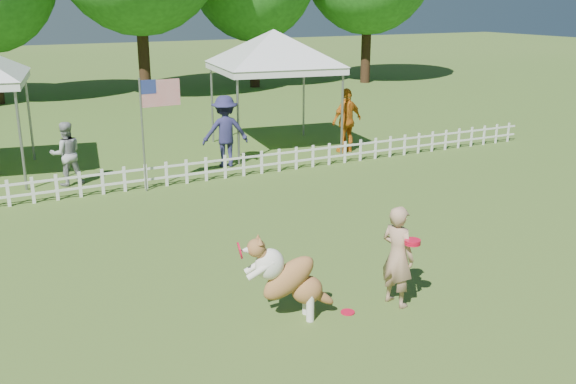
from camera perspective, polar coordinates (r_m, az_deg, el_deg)
The scene contains 10 objects.
ground at distance 9.66m, azimuth 2.96°, elevation -9.71°, with size 120.00×120.00×0.00m, color #38621F.
picket_fence at distance 15.63m, azimuth -9.88°, elevation 1.70°, with size 22.00×0.08×0.60m, color white, non-canonical shape.
handler at distance 9.42m, azimuth 9.72°, elevation -5.64°, with size 0.55×0.36×1.51m, color tan.
dog at distance 8.89m, azimuth 0.18°, elevation -7.65°, with size 1.21×0.40×1.25m, color brown, non-canonical shape.
frisbee_on_turf at distance 9.37m, azimuth 5.33°, elevation -10.59°, with size 0.20×0.20×0.02m, color red.
canopy_tent_right at distance 18.98m, azimuth -1.25°, elevation 8.91°, with size 3.29×3.29×3.40m, color silver, non-canonical shape.
flag_pole at distance 15.04m, azimuth -12.77°, elevation 4.89°, with size 1.01×0.10×2.62m, color gray, non-canonical shape.
spectator_a at distance 16.18m, azimuth -19.11°, elevation 3.24°, with size 0.75×0.58×1.54m, color #96989C.
spectator_b at distance 17.10m, azimuth -5.60°, elevation 5.39°, with size 1.22×0.70×1.89m, color #25244D.
spectator_c at distance 18.73m, azimuth 5.24°, elevation 6.35°, with size 1.09×0.45×1.86m, color orange.
Camera 1 is at (-4.35, -7.47, 4.31)m, focal length 40.00 mm.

